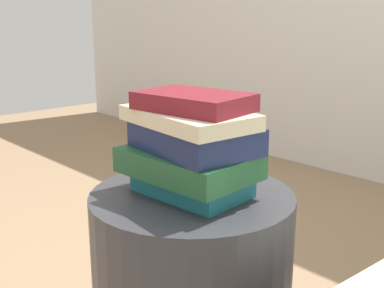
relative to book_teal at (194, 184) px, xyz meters
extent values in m
cube|color=#1E727F|center=(0.00, 0.00, 0.00)|extent=(0.24, 0.17, 0.05)
cube|color=#1E512D|center=(-0.01, -0.01, 0.05)|extent=(0.29, 0.21, 0.05)
cube|color=#19234C|center=(0.01, -0.01, 0.11)|extent=(0.27, 0.21, 0.06)
cube|color=beige|center=(-0.01, -0.01, 0.15)|extent=(0.30, 0.20, 0.03)
cube|color=maroon|center=(0.01, -0.01, 0.19)|extent=(0.25, 0.18, 0.04)
camera|label=1|loc=(0.72, -0.69, 0.35)|focal=44.92mm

